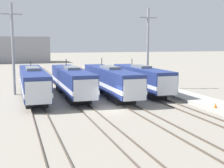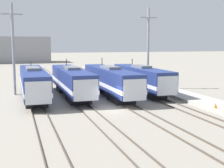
{
  "view_description": "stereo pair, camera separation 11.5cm",
  "coord_description": "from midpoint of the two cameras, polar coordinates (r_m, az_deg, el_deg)",
  "views": [
    {
      "loc": [
        -9.99,
        -32.26,
        7.27
      ],
      "look_at": [
        0.86,
        2.09,
        2.51
      ],
      "focal_mm": 50.0,
      "sensor_mm": 36.0,
      "label": 1
    },
    {
      "loc": [
        -9.88,
        -32.29,
        7.27
      ],
      "look_at": [
        0.86,
        2.09,
        2.51
      ],
      "focal_mm": 50.0,
      "sensor_mm": 36.0,
      "label": 2
    }
  ],
  "objects": [
    {
      "name": "rail_pair_far_right",
      "position": [
        37.46,
        11.06,
        -3.68
      ],
      "size": [
        1.5,
        120.0,
        0.15
      ],
      "color": "#4C4238",
      "rests_on": "ground_plane"
    },
    {
      "name": "catenary_tower_left",
      "position": [
        45.57,
        -17.55,
        6.28
      ],
      "size": [
        2.84,
        0.37,
        12.7
      ],
      "color": "gray",
      "rests_on": "ground_plane"
    },
    {
      "name": "rail_pair_center_left",
      "position": [
        33.88,
        -4.39,
        -4.75
      ],
      "size": [
        1.51,
        120.0,
        0.15
      ],
      "color": "#4C4238",
      "rests_on": "ground_plane"
    },
    {
      "name": "locomotive_center_right",
      "position": [
        42.33,
        -0.06,
        0.56
      ],
      "size": [
        2.95,
        18.72,
        5.05
      ],
      "color": "black",
      "rests_on": "ground_plane"
    },
    {
      "name": "locomotive_center_left",
      "position": [
        42.59,
        -7.25,
        0.51
      ],
      "size": [
        3.06,
        18.4,
        4.94
      ],
      "color": "black",
      "rests_on": "ground_plane"
    },
    {
      "name": "platform",
      "position": [
        39.61,
        16.48,
        -3.07
      ],
      "size": [
        4.0,
        120.0,
        0.39
      ],
      "color": "#A8A59E",
      "rests_on": "ground_plane"
    },
    {
      "name": "rail_pair_center_right",
      "position": [
        35.35,
        3.73,
        -4.23
      ],
      "size": [
        1.51,
        120.0,
        0.15
      ],
      "color": "#4C4238",
      "rests_on": "ground_plane"
    },
    {
      "name": "rail_pair_far_left",
      "position": [
        33.14,
        -13.07,
        -5.2
      ],
      "size": [
        1.5,
        120.0,
        0.15
      ],
      "color": "#4C4238",
      "rests_on": "ground_plane"
    },
    {
      "name": "ground_plane",
      "position": [
        34.54,
        -0.24,
        -4.62
      ],
      "size": [
        400.0,
        400.0,
        0.0
      ],
      "primitive_type": "plane",
      "color": "gray"
    },
    {
      "name": "catenary_tower_right",
      "position": [
        49.89,
        6.69,
        6.66
      ],
      "size": [
        2.84,
        0.37,
        12.7
      ],
      "color": "gray",
      "rests_on": "ground_plane"
    },
    {
      "name": "traffic_cone",
      "position": [
        34.98,
        18.49,
        -3.77
      ],
      "size": [
        0.37,
        0.37,
        0.53
      ],
      "color": "orange",
      "rests_on": "platform"
    },
    {
      "name": "depot_building",
      "position": [
        122.07,
        -19.81,
        5.91
      ],
      "size": [
        35.6,
        13.6,
        9.47
      ],
      "color": "gray",
      "rests_on": "ground_plane"
    },
    {
      "name": "locomotive_far_right",
      "position": [
        45.2,
        5.69,
        0.92
      ],
      "size": [
        2.96,
        16.75,
        4.82
      ],
      "color": "black",
      "rests_on": "ground_plane"
    },
    {
      "name": "locomotive_far_left",
      "position": [
        41.75,
        -14.11,
        0.23
      ],
      "size": [
        2.98,
        19.02,
        4.65
      ],
      "color": "black",
      "rests_on": "ground_plane"
    }
  ]
}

